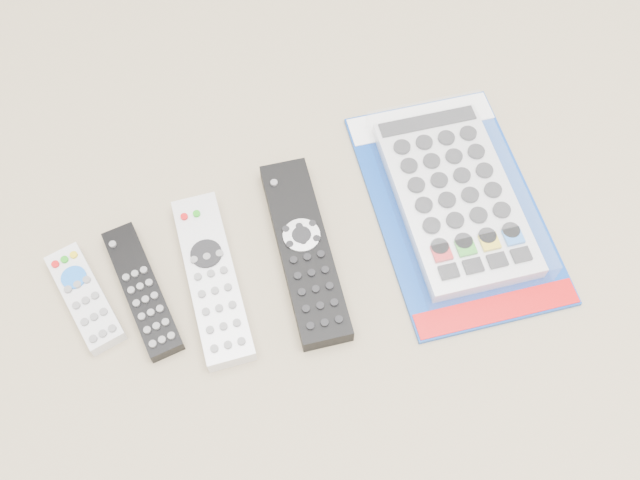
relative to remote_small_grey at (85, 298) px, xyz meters
name	(u,v)px	position (x,y,z in m)	size (l,w,h in m)	color
remote_small_grey	(85,298)	(0.00, 0.00, 0.00)	(0.06, 0.14, 0.02)	silver
remote_slim_black	(142,291)	(0.06, -0.02, 0.00)	(0.04, 0.17, 0.02)	black
remote_silver_dvd	(212,278)	(0.14, -0.04, 0.00)	(0.09, 0.22, 0.02)	silver
remote_large_black	(304,250)	(0.25, -0.05, 0.00)	(0.11, 0.25, 0.03)	black
jumbo_remote_packaged	(455,196)	(0.45, -0.07, 0.01)	(0.26, 0.36, 0.04)	#0D3994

